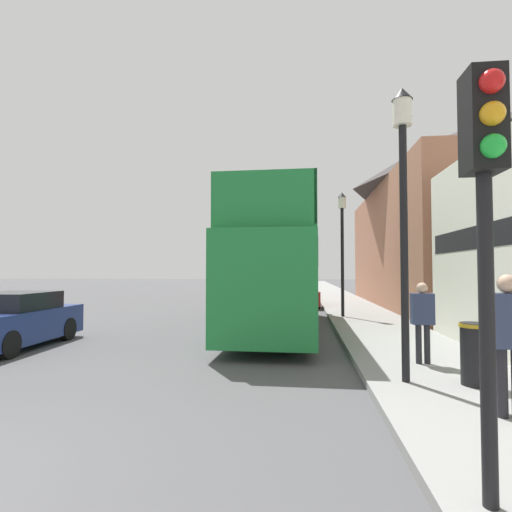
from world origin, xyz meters
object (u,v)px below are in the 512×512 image
Objects in this scene: parked_car_far_side at (11,321)px; litter_bin at (475,352)px; pedestrian_second at (508,331)px; pedestrian_third at (422,315)px; lamp_post_nearest at (403,179)px; parked_car_ahead_of_bus at (301,295)px; tour_bus at (279,274)px; lamp_post_second at (342,231)px; traffic_signal at (485,183)px.

parked_car_far_side is 4.03× the size of litter_bin.
pedestrian_second reaches higher than pedestrian_third.
lamp_post_nearest is (9.31, -2.64, 2.91)m from parked_car_far_side.
litter_bin is (2.86, -15.50, 0.02)m from parked_car_ahead_of_bus.
tour_bus is at bearing -151.63° from parked_car_far_side.
parked_car_ahead_of_bus is 2.51× the size of pedestrian_third.
parked_car_far_side is 2.51× the size of pedestrian_third.
pedestrian_second is 11.54m from lamp_post_second.
tour_bus is 2.00× the size of lamp_post_second.
pedestrian_second is 0.36× the size of lamp_post_nearest.
litter_bin is at bearing -75.13° from pedestrian_third.
lamp_post_second is (1.70, -5.72, 2.98)m from parked_car_ahead_of_bus.
parked_car_far_side is 2.24× the size of pedestrian_second.
traffic_signal is (2.27, -10.36, 0.81)m from tour_bus.
traffic_signal reaches higher than parked_car_ahead_of_bus.
litter_bin is (10.39, -2.74, -0.01)m from parked_car_far_side.
lamp_post_nearest reaches higher than litter_bin.
tour_bus is 10.11× the size of litter_bin.
pedestrian_second is at bearing 155.09° from parked_car_far_side.
litter_bin is (0.39, -1.48, -0.44)m from pedestrian_third.
lamp_post_second is (0.17, 13.34, 0.92)m from traffic_signal.
pedestrian_second reaches higher than parked_car_far_side.
pedestrian_second is 0.52× the size of traffic_signal.
parked_car_far_side is 0.81× the size of lamp_post_nearest.
pedestrian_second is 2.96m from pedestrian_third.
lamp_post_second reaches higher than parked_car_ahead_of_bus.
lamp_post_second is at bearing 95.26° from pedestrian_third.
pedestrian_third reaches higher than parked_car_far_side.
tour_bus is 2.51× the size of parked_car_far_side.
tour_bus reaches higher than pedestrian_second.
pedestrian_third is at bearing 79.46° from traffic_signal.
tour_bus is 7.79m from litter_bin.
pedestrian_third reaches higher than parked_car_ahead_of_bus.
pedestrian_second reaches higher than parked_car_ahead_of_bus.
parked_car_far_side is 0.80× the size of lamp_post_second.
parked_car_far_side is 11.98m from lamp_post_second.
parked_car_ahead_of_bus is 4.04× the size of litter_bin.
tour_bus is at bearing 110.70° from lamp_post_nearest.
parked_car_ahead_of_bus is 0.81× the size of lamp_post_nearest.
traffic_signal is (-1.15, -2.09, 1.48)m from pedestrian_second.
lamp_post_nearest is (2.53, -6.70, 1.68)m from tour_bus.
lamp_post_nearest is at bearing 119.77° from pedestrian_second.
lamp_post_nearest is (-0.68, -1.39, 2.47)m from pedestrian_third.
lamp_post_second is at bearing -76.20° from parked_car_ahead_of_bus.
pedestrian_third is (9.99, -1.25, 0.44)m from parked_car_far_side.
pedestrian_second is (2.67, -16.97, 0.58)m from parked_car_ahead_of_bus.
pedestrian_second is 1.12× the size of pedestrian_third.
traffic_signal is 3.77m from lamp_post_nearest.
pedestrian_second is at bearing -85.04° from lamp_post_second.
tour_bus is at bearing 117.96° from litter_bin.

